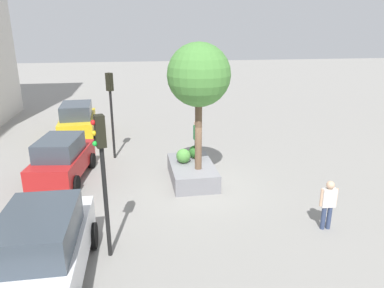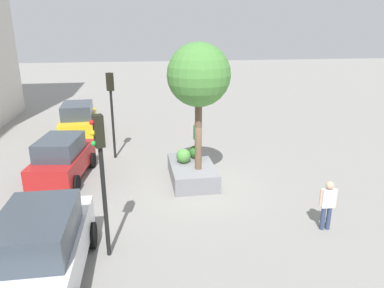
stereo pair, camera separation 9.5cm
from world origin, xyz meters
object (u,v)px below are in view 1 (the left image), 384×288
skateboard (197,158)px  police_car (43,249)px  skateboarder (197,136)px  plaza_tree (199,76)px  traffic_light_median (102,163)px  traffic_light_corner (111,101)px  sedan_parked (62,159)px  passerby_with_bag (328,202)px  planter_ledge (192,172)px  taxi_cab (78,120)px

skateboard → police_car: (-6.42, 5.01, 0.29)m
skateboarder → skateboard: bearing=90.0°
plaza_tree → traffic_light_median: plaza_tree is taller
plaza_tree → traffic_light_corner: plaza_tree is taller
sedan_parked → traffic_light_corner: bearing=-39.9°
plaza_tree → passerby_with_bag: plaza_tree is taller
traffic_light_corner → traffic_light_median: 8.25m
police_car → skateboarder: bearing=-38.0°
planter_ledge → traffic_light_corner: (3.37, 3.40, 2.55)m
taxi_cab → traffic_light_corner: (-3.99, -2.26, 1.86)m
skateboarder → police_car: bearing=142.0°
skateboarder → taxi_cab: size_ratio=0.38×
police_car → passerby_with_bag: police_car is taller
skateboarder → traffic_light_median: traffic_light_median is taller
passerby_with_bag → planter_ledge: bearing=38.3°
passerby_with_bag → police_car: bearing=98.9°
sedan_parked → planter_ledge: bearing=-99.6°
plaza_tree → sedan_parked: bearing=75.4°
traffic_light_median → police_car: bearing=124.6°
planter_ledge → sedan_parked: sedan_parked is taller
sedan_parked → traffic_light_corner: traffic_light_corner is taller
planter_ledge → taxi_cab: (7.36, 5.66, 0.69)m
sedan_parked → plaza_tree: bearing=-104.6°
police_car → skateboard: bearing=-38.0°
plaza_tree → traffic_light_median: (-4.34, 3.40, -1.68)m
traffic_light_median → planter_ledge: bearing=-33.5°
plaza_tree → skateboard: plaza_tree is taller
skateboarder → taxi_cab: 9.11m
police_car → traffic_light_median: bearing=-55.4°
skateboard → police_car: 8.15m
traffic_light_median → taxi_cab: bearing=11.2°
taxi_cab → skateboard: bearing=-138.9°
planter_ledge → taxi_cab: bearing=37.6°
plaza_tree → taxi_cab: bearing=36.4°
planter_ledge → plaza_tree: size_ratio=0.62×
skateboarder → traffic_light_corner: size_ratio=0.40×
police_car → passerby_with_bag: size_ratio=2.72×
police_car → passerby_with_bag: (1.31, -8.34, -0.10)m
planter_ledge → sedan_parked: 5.55m
traffic_light_corner → taxi_cab: bearing=29.6°
planter_ledge → plaza_tree: (-0.54, -0.17, 4.16)m
plaza_tree → planter_ledge: bearing=17.5°
planter_ledge → taxi_cab: size_ratio=0.68×
skateboard → passerby_with_bag: size_ratio=0.48×
planter_ledge → traffic_light_median: (-4.88, 3.23, 2.48)m
planter_ledge → traffic_light_corner: traffic_light_corner is taller
traffic_light_corner → traffic_light_median: traffic_light_corner is taller
sedan_parked → traffic_light_median: size_ratio=1.05×
taxi_cab → passerby_with_bag: taxi_cab is taller
sedan_parked → traffic_light_median: (-5.80, -2.22, 1.87)m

